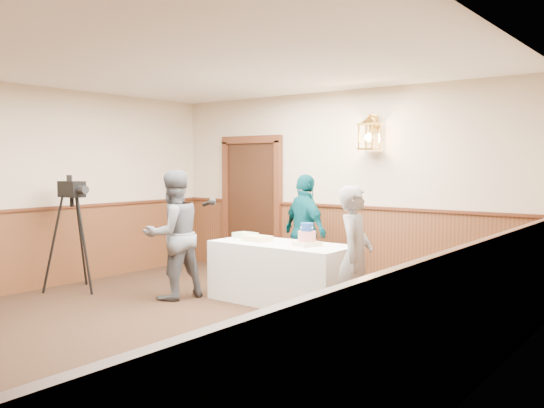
{
  "coord_description": "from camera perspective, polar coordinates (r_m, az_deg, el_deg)",
  "views": [
    {
      "loc": [
        4.39,
        -3.82,
        1.74
      ],
      "look_at": [
        0.16,
        1.7,
        1.25
      ],
      "focal_mm": 38.0,
      "sensor_mm": 36.0,
      "label": 1
    }
  ],
  "objects": [
    {
      "name": "assistant_p",
      "position": [
        7.99,
        3.31,
        -2.76
      ],
      "size": [
        1.01,
        0.73,
        1.59
      ],
      "primitive_type": "imported",
      "rotation": [
        0.0,
        0.0,
        2.73
      ],
      "color": "#07464F",
      "rests_on": "ground"
    },
    {
      "name": "sheet_cake_green",
      "position": [
        7.73,
        -2.67,
        -3.09
      ],
      "size": [
        0.3,
        0.25,
        0.07
      ],
      "primitive_type": "cube",
      "rotation": [
        0.0,
        0.0,
        -0.08
      ],
      "color": "#BCEEA8",
      "rests_on": "display_table"
    },
    {
      "name": "display_table",
      "position": [
        7.24,
        0.97,
        -6.84
      ],
      "size": [
        1.8,
        0.8,
        0.75
      ],
      "primitive_type": "cube",
      "color": "silver",
      "rests_on": "ground"
    },
    {
      "name": "tv_camera_rig",
      "position": [
        8.3,
        -19.12,
        -3.56
      ],
      "size": [
        0.59,
        0.55,
        1.5
      ],
      "rotation": [
        0.0,
        0.0,
        0.02
      ],
      "color": "black",
      "rests_on": "ground"
    },
    {
      "name": "interviewer",
      "position": [
        7.49,
        -9.78,
        -3.0
      ],
      "size": [
        1.5,
        0.92,
        1.66
      ],
      "rotation": [
        0.0,
        0.0,
        -1.79
      ],
      "color": "#53565D",
      "rests_on": "ground"
    },
    {
      "name": "tiered_cake",
      "position": [
        6.95,
        3.48,
        -3.26
      ],
      "size": [
        0.35,
        0.35,
        0.28
      ],
      "rotation": [
        0.0,
        0.0,
        -0.37
      ],
      "color": "beige",
      "rests_on": "display_table"
    },
    {
      "name": "baker",
      "position": [
        6.17,
        8.24,
        -5.2
      ],
      "size": [
        0.49,
        0.63,
        1.51
      ],
      "primitive_type": "imported",
      "rotation": [
        0.0,
        0.0,
        1.83
      ],
      "color": "gray",
      "rests_on": "ground"
    },
    {
      "name": "room_shell",
      "position": [
        6.16,
        -8.63,
        1.96
      ],
      "size": [
        6.02,
        7.02,
        2.81
      ],
      "color": "#C6B094",
      "rests_on": "ground"
    },
    {
      "name": "sheet_cake_yellow",
      "position": [
        7.37,
        -1.46,
        -3.43
      ],
      "size": [
        0.35,
        0.28,
        0.07
      ],
      "primitive_type": "cube",
      "rotation": [
        0.0,
        0.0,
        -0.09
      ],
      "color": "#E7C78A",
      "rests_on": "display_table"
    },
    {
      "name": "ground",
      "position": [
        6.07,
        -11.28,
        -12.71
      ],
      "size": [
        7.0,
        7.0,
        0.0
      ],
      "primitive_type": "plane",
      "color": "black",
      "rests_on": "ground"
    }
  ]
}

